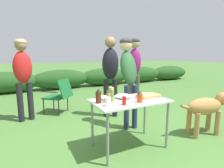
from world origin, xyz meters
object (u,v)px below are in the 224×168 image
Objects in this scene: bbq_sauce_bottle at (99,96)px; ketchup_bottle at (124,99)px; dog at (207,107)px; food_tray at (148,96)px; standing_person_in_navy_coat at (23,71)px; folding_table at (130,105)px; spice_jar at (108,97)px; standing_person_in_olive_jacket at (134,64)px; paper_cup_stack at (108,102)px; plate_stack at (105,98)px; mixing_bowl at (123,96)px; relish_jar at (111,95)px; standing_person_in_gray_fleece at (110,69)px; camp_chair_green_behind_table at (59,94)px; hot_sauce_bottle at (140,97)px; standing_person_in_dark_puffer at (128,70)px.

bbq_sauce_bottle reaches higher than ketchup_bottle.
ketchup_bottle is at bearing -81.64° from dog.
bbq_sauce_bottle is at bearing 173.99° from food_tray.
ketchup_bottle is 2.43m from standing_person_in_navy_coat.
folding_table is at bearing -6.19° from bbq_sauce_bottle.
spice_jar is (-0.66, 0.03, 0.05)m from food_tray.
standing_person_in_navy_coat is (-1.02, 1.93, 0.25)m from spice_jar.
standing_person_in_olive_jacket reaches higher than bbq_sauce_bottle.
paper_cup_stack is (-0.42, -0.13, 0.13)m from folding_table.
plate_stack is 0.19× the size of dog.
standing_person_in_olive_jacket reaches higher than plate_stack.
mixing_bowl is (-0.03, 0.14, 0.11)m from folding_table.
relish_jar is 1.79m from dog.
standing_person_in_olive_jacket is 0.97m from standing_person_in_gray_fleece.
hot_sauce_bottle is at bearing -120.92° from camp_chair_green_behind_table.
food_tray reaches higher than plate_stack.
standing_person_in_olive_jacket reaches higher than dog.
ketchup_bottle is at bearing -163.35° from food_tray.
standing_person_in_dark_puffer is (0.75, 0.70, 0.29)m from spice_jar.
hot_sauce_bottle is (0.38, -0.35, 0.05)m from plate_stack.
mixing_bowl is 0.28m from relish_jar.
food_tray is at bearing 27.83° from hot_sauce_bottle.
folding_table is 0.46m from paper_cup_stack.
ketchup_bottle is 1.12m from standing_person_in_dark_puffer.
plate_stack is at bearing 82.57° from spice_jar.
paper_cup_stack is 0.55× the size of bbq_sauce_bottle.
bbq_sauce_bottle reaches higher than camp_chair_green_behind_table.
dog is at bearing -12.82° from plate_stack.
standing_person_in_olive_jacket is (1.24, 1.73, 0.50)m from folding_table.
spice_jar is 0.82× the size of bbq_sauce_bottle.
relish_jar reaches higher than folding_table.
spice_jar is 0.81× the size of relish_jar.
standing_person_in_navy_coat reaches higher than paper_cup_stack.
standing_person_in_navy_coat reaches higher than spice_jar.
standing_person_in_gray_fleece is at bearing 88.40° from food_tray.
hot_sauce_bottle is 2.55m from standing_person_in_navy_coat.
ketchup_bottle is at bearing -138.12° from folding_table.
plate_stack is 0.12× the size of standing_person_in_dark_puffer.
standing_person_in_navy_coat is at bearing 124.07° from hot_sauce_bottle.
bbq_sauce_bottle is at bearing -76.68° from standing_person_in_navy_coat.
folding_table is 5.43× the size of plate_stack.
hot_sauce_bottle is 0.15× the size of dog.
spice_jar is 2.37m from standing_person_in_olive_jacket.
spice_jar is 2.15m from camp_chair_green_behind_table.
ketchup_bottle is at bearing -117.40° from standing_person_in_dark_puffer.
food_tray is 0.22× the size of standing_person_in_navy_coat.
camp_chair_green_behind_table is (-1.88, 0.37, -0.69)m from standing_person_in_olive_jacket.
standing_person_in_olive_jacket is at bearing 51.38° from mixing_bowl.
hot_sauce_bottle is 1.57m from standing_person_in_gray_fleece.
standing_person_in_dark_puffer is 2.05× the size of camp_chair_green_behind_table.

